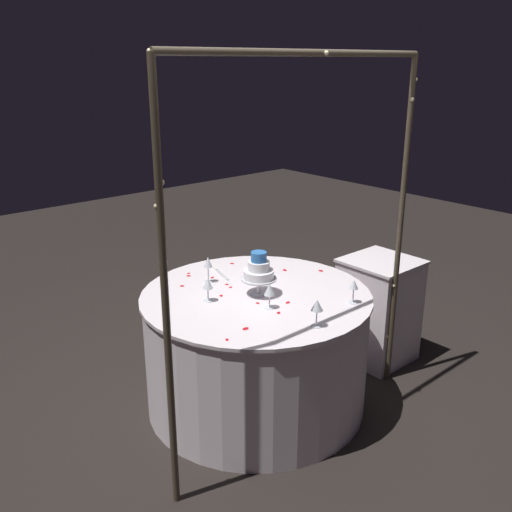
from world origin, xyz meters
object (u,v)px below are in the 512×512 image
at_px(wine_glass_0, 208,264).
at_px(cake_knife, 219,272).
at_px(wine_glass_4, 354,286).
at_px(wine_glass_2, 208,285).
at_px(wine_glass_1, 269,290).
at_px(decorative_arch, 305,206).
at_px(main_table, 256,349).
at_px(side_table, 378,310).
at_px(wine_glass_5, 260,259).
at_px(wine_glass_3, 317,306).
at_px(tiered_cake, 259,271).

distance_m(wine_glass_0, cake_knife, 0.22).
distance_m(wine_glass_4, cake_knife, 0.98).
bearing_deg(wine_glass_2, wine_glass_1, 123.16).
relative_size(decorative_arch, wine_glass_1, 14.34).
height_order(main_table, side_table, side_table).
xyz_separation_m(side_table, wine_glass_5, (0.87, -0.35, 0.51)).
height_order(wine_glass_2, wine_glass_5, wine_glass_5).
height_order(wine_glass_0, wine_glass_2, wine_glass_0).
distance_m(decorative_arch, side_table, 1.50).
distance_m(main_table, wine_glass_3, 0.75).
distance_m(decorative_arch, cake_knife, 1.06).
bearing_deg(wine_glass_3, tiered_cake, -96.38).
relative_size(side_table, wine_glass_3, 4.90).
distance_m(wine_glass_3, wine_glass_4, 0.40).
bearing_deg(side_table, tiered_cake, -7.15).
distance_m(wine_glass_2, wine_glass_3, 0.70).
xyz_separation_m(wine_glass_2, cake_knife, (-0.34, -0.34, -0.10)).
bearing_deg(main_table, side_table, 172.13).
xyz_separation_m(tiered_cake, wine_glass_4, (-0.34, 0.47, -0.05)).
xyz_separation_m(wine_glass_0, wine_glass_3, (-0.05, 0.91, -0.01)).
xyz_separation_m(side_table, wine_glass_1, (1.16, 0.06, 0.49)).
relative_size(wine_glass_2, cake_knife, 0.49).
bearing_deg(decorative_arch, wine_glass_1, -67.20).
bearing_deg(main_table, wine_glass_5, -136.54).
distance_m(tiered_cake, wine_glass_3, 0.55).
xyz_separation_m(tiered_cake, wine_glass_2, (0.30, -0.12, -0.05)).
relative_size(wine_glass_0, wine_glass_1, 1.13).
xyz_separation_m(tiered_cake, wine_glass_3, (0.06, 0.54, -0.04)).
height_order(wine_glass_2, wine_glass_4, wine_glass_4).
bearing_deg(wine_glass_3, wine_glass_5, -109.13).
bearing_deg(wine_glass_0, decorative_arch, 97.64).
bearing_deg(wine_glass_5, wine_glass_0, -26.10).
relative_size(wine_glass_3, wine_glass_5, 0.97).
height_order(tiered_cake, wine_glass_2, tiered_cake).
distance_m(decorative_arch, main_table, 1.10).
xyz_separation_m(wine_glass_2, wine_glass_3, (-0.24, 0.66, 0.02)).
bearing_deg(cake_knife, decorative_arch, 86.29).
xyz_separation_m(decorative_arch, wine_glass_1, (0.08, -0.19, -0.52)).
xyz_separation_m(wine_glass_5, cake_knife, (0.16, -0.25, -0.12)).
bearing_deg(wine_glass_0, tiered_cake, 106.82).
bearing_deg(wine_glass_5, wine_glass_1, 54.61).
xyz_separation_m(wine_glass_1, wine_glass_2, (0.21, -0.32, -0.01)).
xyz_separation_m(decorative_arch, tiered_cake, (-0.01, -0.38, -0.48)).
bearing_deg(wine_glass_5, wine_glass_3, 70.87).
height_order(main_table, wine_glass_3, wine_glass_3).
bearing_deg(main_table, tiered_cake, 122.14).
xyz_separation_m(main_table, wine_glass_3, (0.05, 0.56, 0.51)).
xyz_separation_m(tiered_cake, cake_knife, (-0.04, -0.46, -0.15)).
bearing_deg(wine_glass_2, tiered_cake, 157.70).
relative_size(side_table, wine_glass_1, 5.11).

